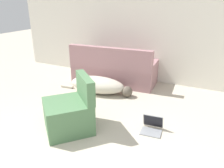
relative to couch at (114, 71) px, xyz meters
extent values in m
cube|color=silver|center=(0.90, 0.54, 0.99)|extent=(7.82, 0.06, 2.55)
cube|color=#A3757A|center=(0.00, 0.04, -0.07)|extent=(1.98, 0.92, 0.43)
cube|color=#A3757A|center=(0.02, -0.28, 0.38)|extent=(1.93, 0.29, 0.48)
cube|color=#A3757A|center=(0.86, 0.11, 0.00)|extent=(0.26, 0.79, 0.57)
cube|color=#A3757A|center=(-0.86, -0.02, 0.00)|extent=(0.26, 0.79, 0.57)
ellipsoid|color=beige|center=(-0.06, -0.68, -0.12)|extent=(1.24, 0.64, 0.34)
sphere|color=brown|center=(0.60, -0.61, -0.18)|extent=(0.25, 0.25, 0.22)
cylinder|color=beige|center=(-0.80, -0.76, -0.26)|extent=(0.30, 0.09, 0.06)
cube|color=gray|center=(1.42, -1.65, -0.28)|extent=(0.32, 0.25, 0.02)
cube|color=gray|center=(1.40, -1.51, -0.16)|extent=(0.31, 0.11, 0.22)
cube|color=black|center=(1.40, -1.52, -0.16)|extent=(0.28, 0.09, 0.20)
cube|color=#4C754C|center=(0.26, -2.12, -0.05)|extent=(0.92, 0.93, 0.47)
cube|color=#4C754C|center=(0.45, -1.91, 0.37)|extent=(0.56, 0.52, 0.37)
camera|label=1|loc=(2.12, -4.40, 1.60)|focal=35.00mm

